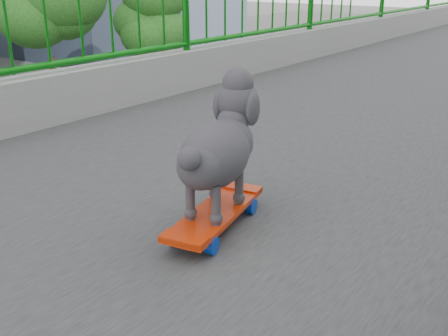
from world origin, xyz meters
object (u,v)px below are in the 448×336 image
car_1 (65,264)px  car_4 (23,146)px  skateboard (216,215)px  poodle (219,146)px

car_1 → car_4: 10.82m
skateboard → car_1: 12.76m
car_1 → car_4: bearing=152.5°
skateboard → poodle: poodle is taller
skateboard → car_4: (-19.11, 10.66, -6.31)m
skateboard → car_1: size_ratio=0.13×
car_1 → car_4: (-9.60, 5.00, 0.04)m
car_1 → car_4: car_4 is taller
skateboard → car_4: 22.77m
skateboard → car_1: (-9.51, 5.66, -6.36)m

